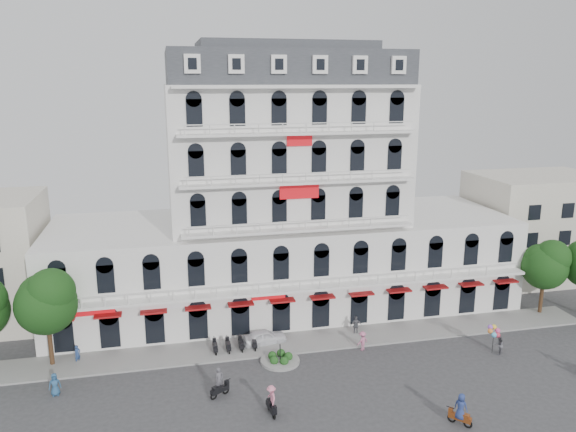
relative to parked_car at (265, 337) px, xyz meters
The scene contains 17 objects.
ground 10.20m from the parked_car, 69.02° to the right, with size 120.00×120.00×0.00m, color #38383A.
sidewalk 3.72m from the parked_car, ahead, with size 53.00×4.00×0.16m, color gray.
main_building 13.11m from the parked_car, 66.79° to the left, with size 45.00×15.00×25.80m.
flank_building_east 35.65m from the parked_car, 17.33° to the left, with size 14.00×10.00×12.00m, color beige.
traffic_island 3.58m from the parked_car, 79.60° to the right, with size 3.20×3.20×1.60m.
parked_scooter_row 2.87m from the parked_car, 165.50° to the right, with size 4.40×1.80×1.10m, color black, non-canonical shape.
tree_west_inner 18.02m from the parked_car, behind, with size 4.76×4.76×8.25m.
tree_east_inner 28.07m from the parked_car, ahead, with size 4.40×4.37×7.57m.
parked_car is the anchor object (origin of this frame).
rider_west 8.86m from the parked_car, 121.86° to the right, with size 1.52×1.08×2.30m.
rider_east 17.94m from the parked_car, 53.90° to the right, with size 1.25×1.36×2.30m.
rider_center 10.67m from the parked_car, 97.85° to the right, with size 0.77×1.70×2.19m.
pedestrian_left 17.02m from the parked_car, 163.96° to the right, with size 0.84×0.55×1.73m, color #2A547F.
pedestrian_mid 8.38m from the parked_car, ahead, with size 1.05×0.44×1.79m, color #595A61.
pedestrian_right 8.45m from the parked_car, 20.21° to the right, with size 1.08×0.62×1.67m, color #C4678D.
pedestrian_far 15.40m from the parked_car, behind, with size 0.56×0.37×1.55m, color navy.
balloon_vendor 19.63m from the parked_car, 17.91° to the right, with size 1.46×1.33×2.45m.
Camera 1 is at (-11.52, -34.74, 22.36)m, focal length 35.00 mm.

